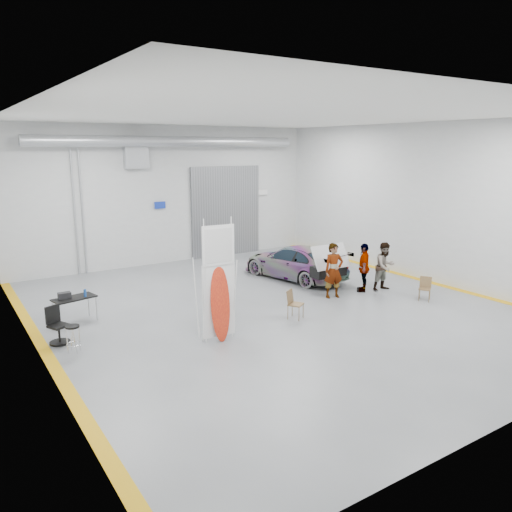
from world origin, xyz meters
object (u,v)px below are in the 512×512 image
person_b (385,266)px  office_chair (58,327)px  person_a (334,271)px  work_table (72,298)px  folding_chair_near (295,310)px  surfboard_display (220,292)px  sedan_car (295,262)px  person_c (364,267)px  shop_stool (73,339)px  folding_chair_far (424,293)px

person_b → office_chair: (-10.99, 1.18, -0.44)m
person_a → work_table: size_ratio=1.46×
work_table → office_chair: office_chair is taller
folding_chair_near → office_chair: office_chair is taller
surfboard_display → folding_chair_near: (2.75, 0.31, -1.07)m
sedan_car → person_c: (0.95, -2.79, 0.22)m
person_b → shop_stool: bearing=-179.5°
person_a → folding_chair_near: 2.71m
folding_chair_far → office_chair: bearing=-137.5°
work_table → folding_chair_near: bearing=-30.0°
sedan_car → surfboard_display: size_ratio=1.36×
person_b → work_table: (-10.29, 2.60, -0.12)m
folding_chair_near → shop_stool: (-6.24, 1.02, 0.08)m
shop_stool → person_a: bearing=0.0°
surfboard_display → work_table: surfboard_display is taller
person_a → person_b: person_a is taller
sedan_car → folding_chair_far: 5.10m
sedan_car → person_c: size_ratio=2.57×
folding_chair_far → work_table: 11.30m
sedan_car → person_c: 2.95m
person_a → shop_stool: size_ratio=2.67×
sedan_car → work_table: 8.61m
office_chair → person_c: bearing=-29.5°
shop_stool → work_table: work_table is taller
sedan_car → folding_chair_near: bearing=42.1°
sedan_car → work_table: size_ratio=3.46×
surfboard_display → folding_chair_far: (7.49, -0.64, -1.09)m
person_b → person_c: 0.81m
work_table → person_b: bearing=-14.2°
folding_chair_far → folding_chair_near: bearing=-134.5°
folding_chair_near → folding_chair_far: bearing=-42.4°
person_b → folding_chair_near: 4.67m
person_c → work_table: person_c is taller
person_c → shop_stool: (-10.07, 0.02, -0.52)m
surfboard_display → work_table: (-2.97, 3.61, -0.59)m
shop_stool → office_chair: (-0.18, 0.87, 0.08)m
folding_chair_far → shop_stool: 11.16m
person_b → folding_chair_near: (-4.58, -0.70, -0.61)m
sedan_car → person_c: person_c is taller
person_b → person_c: size_ratio=1.00×
person_b → folding_chair_near: size_ratio=2.01×
person_a → work_table: 8.45m
folding_chair_far → shop_stool: folding_chair_far is taller
person_a → work_table: person_a is taller
sedan_car → office_chair: size_ratio=4.52×
folding_chair_far → office_chair: size_ratio=0.80×
person_b → folding_chair_near: bearing=-169.1°
surfboard_display → shop_stool: size_ratio=4.67×
sedan_car → person_b: 3.53m
person_c → folding_chair_near: size_ratio=2.01×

